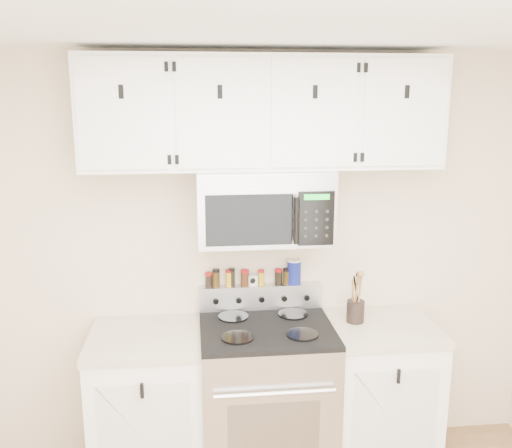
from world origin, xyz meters
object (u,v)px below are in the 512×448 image
Objects in this scene: range at (266,399)px; utensil_crock at (355,310)px; microwave at (264,206)px; salt_canister at (294,272)px.

range is 3.59× the size of utensil_crock.
microwave is (0.00, 0.13, 1.14)m from range.
microwave reaches higher than salt_canister.
salt_canister reaches higher than range.
range is at bearing -172.53° from utensil_crock.
utensil_crock is at bearing -5.81° from microwave.
salt_canister is (-0.34, 0.21, 0.18)m from utensil_crock.
microwave is at bearing -143.12° from salt_canister.
microwave reaches higher than range.
microwave is at bearing 174.19° from utensil_crock.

